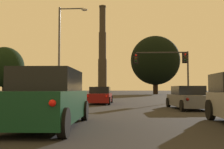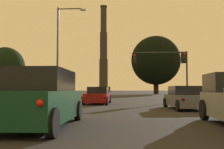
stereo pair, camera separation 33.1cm
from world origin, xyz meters
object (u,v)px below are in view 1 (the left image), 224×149
(sedan_left_lane_front, at_px, (100,96))
(traffic_light_overhead_right, at_px, (169,63))
(smokestack, at_px, (102,58))
(suv_left_lane_third, at_px, (48,99))
(sedan_right_lane_second, at_px, (188,98))
(street_lamp, at_px, (63,44))

(sedan_left_lane_front, xyz_separation_m, traffic_light_overhead_right, (6.90, 6.84, 3.49))
(traffic_light_overhead_right, height_order, smokestack, smokestack)
(suv_left_lane_third, bearing_deg, sedan_right_lane_second, 50.62)
(sedan_left_lane_front, height_order, street_lamp, street_lamp)
(sedan_right_lane_second, xyz_separation_m, street_lamp, (-10.06, 8.56, 4.97))
(suv_left_lane_third, relative_size, traffic_light_overhead_right, 0.80)
(sedan_left_lane_front, xyz_separation_m, smokestack, (-10.28, 111.42, 16.92))
(sedan_right_lane_second, height_order, traffic_light_overhead_right, traffic_light_overhead_right)
(street_lamp, distance_m, smokestack, 109.26)
(traffic_light_overhead_right, bearing_deg, suv_left_lane_third, -109.21)
(street_lamp, relative_size, smokestack, 0.21)
(sedan_right_lane_second, relative_size, street_lamp, 0.51)
(sedan_left_lane_front, height_order, sedan_right_lane_second, same)
(suv_left_lane_third, relative_size, smokestack, 0.11)
(sedan_left_lane_front, relative_size, suv_left_lane_third, 0.95)
(traffic_light_overhead_right, bearing_deg, street_lamp, -160.51)
(street_lamp, bearing_deg, sedan_right_lane_second, -40.40)
(sedan_left_lane_front, xyz_separation_m, sedan_right_lane_second, (6.11, -5.56, 0.00))
(suv_left_lane_third, xyz_separation_m, sedan_right_lane_second, (6.39, 8.20, -0.23))
(street_lamp, bearing_deg, smokestack, 93.34)
(suv_left_lane_third, relative_size, sedan_right_lane_second, 1.04)
(sedan_left_lane_front, bearing_deg, street_lamp, 142.33)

